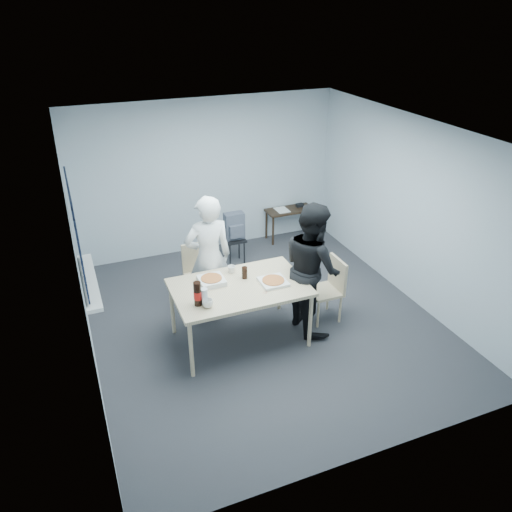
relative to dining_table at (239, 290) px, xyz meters
name	(u,v)px	position (x,y,z in m)	size (l,w,h in m)	color
room	(79,241)	(-1.75, 0.67, 0.69)	(5.00, 5.00, 5.00)	#333238
dining_table	(239,290)	(0.00, 0.00, 0.00)	(1.66, 1.05, 0.81)	beige
chair_far	(199,270)	(-0.22, 1.11, -0.24)	(0.42, 0.42, 0.89)	beige
chair_right	(330,285)	(1.32, 0.02, -0.24)	(0.42, 0.42, 0.89)	beige
person_white	(209,258)	(-0.18, 0.70, 0.14)	(0.65, 0.42, 1.77)	white
person_black	(312,268)	(0.98, -0.04, 0.14)	(0.86, 0.47, 1.77)	black
side_table	(290,213)	(1.91, 2.55, -0.25)	(0.86, 0.38, 0.57)	#321F14
stool	(235,244)	(0.65, 2.01, -0.40)	(0.33, 0.33, 0.46)	black
backpack	(234,227)	(0.65, 1.99, -0.07)	(0.32, 0.23, 0.45)	#575A66
pizza_box_a	(212,280)	(-0.30, 0.20, 0.10)	(0.31, 0.31, 0.08)	white
pizza_box_b	(273,281)	(0.42, -0.09, 0.08)	(0.33, 0.33, 0.05)	white
mug_a	(208,303)	(-0.50, -0.30, 0.11)	(0.12, 0.12, 0.10)	white
mug_b	(231,269)	(0.02, 0.36, 0.10)	(0.10, 0.10, 0.09)	white
cola_glass	(245,273)	(0.13, 0.16, 0.14)	(0.07, 0.07, 0.16)	black
soda_bottle	(198,294)	(-0.59, -0.22, 0.20)	(0.09, 0.09, 0.30)	black
plastic_cups	(204,296)	(-0.51, -0.22, 0.16)	(0.08, 0.08, 0.20)	silver
rubber_band	(265,293)	(0.23, -0.27, 0.06)	(0.05, 0.05, 0.00)	red
papers	(282,210)	(1.76, 2.56, -0.17)	(0.22, 0.30, 0.01)	white
black_box	(300,205)	(2.13, 2.59, -0.14)	(0.13, 0.09, 0.06)	black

